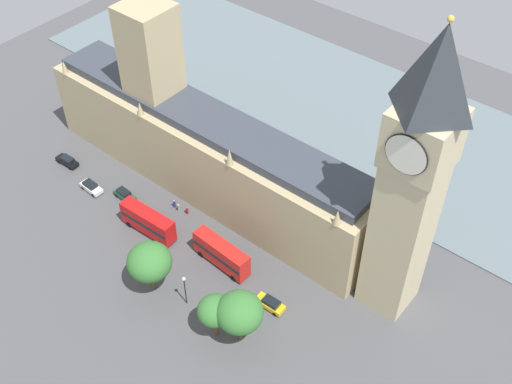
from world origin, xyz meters
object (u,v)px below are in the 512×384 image
object	(u,v)px
car_white_near_tower	(91,187)
pedestrian_kerbside	(174,204)
car_dark_green_far_end	(125,195)
plane_tree_slot_11	(149,262)
car_black_leading	(67,161)
pedestrian_opposite_hall	(187,211)
parliament_building	(201,144)
plane_tree_by_river_gate	(240,312)
clock_tower	(413,179)
double_decker_bus_midblock	(148,221)
plane_tree_slot_10	(215,311)
street_lamp_slot_12	(185,286)
car_yellow_cab_trailing	(270,304)
pedestrian_under_trees	(179,208)
double_decker_bus_corner	(222,253)

from	to	relation	value
car_white_near_tower	pedestrian_kerbside	xyz separation A→B (m)	(-6.54, 14.61, -0.15)
car_dark_green_far_end	plane_tree_slot_11	distance (m)	22.06
car_black_leading	pedestrian_opposite_hall	size ratio (longest dim) A/B	3.06
parliament_building	plane_tree_by_river_gate	distance (m)	34.43
plane_tree_by_river_gate	pedestrian_opposite_hall	bearing A→B (deg)	-119.86
clock_tower	car_white_near_tower	xyz separation A→B (m)	(13.41, -53.64, -23.81)
double_decker_bus_midblock	pedestrian_kerbside	world-z (taller)	double_decker_bus_midblock
clock_tower	plane_tree_slot_10	xyz separation A→B (m)	(21.83, -15.73, -18.95)
plane_tree_slot_10	car_black_leading	bearing A→B (deg)	-102.33
pedestrian_opposite_hall	street_lamp_slot_12	distance (m)	19.51
plane_tree_slot_10	street_lamp_slot_12	world-z (taller)	plane_tree_slot_10
plane_tree_slot_11	car_dark_green_far_end	bearing A→B (deg)	-120.29
car_white_near_tower	plane_tree_slot_10	size ratio (longest dim) A/B	0.58
car_white_near_tower	street_lamp_slot_12	distance (m)	31.65
plane_tree_slot_11	car_white_near_tower	bearing A→B (deg)	-108.66
double_decker_bus_midblock	plane_tree_slot_10	size ratio (longest dim) A/B	1.33
car_black_leading	plane_tree_slot_11	distance (m)	35.65
car_yellow_cab_trailing	pedestrian_under_trees	size ratio (longest dim) A/B	3.09
car_yellow_cab_trailing	plane_tree_slot_10	bearing A→B (deg)	158.22
double_decker_bus_corner	plane_tree_by_river_gate	world-z (taller)	plane_tree_by_river_gate
double_decker_bus_midblock	street_lamp_slot_12	xyz separation A→B (m)	(6.70, 15.08, 1.69)
street_lamp_slot_12	pedestrian_opposite_hall	bearing A→B (deg)	-136.62
parliament_building	double_decker_bus_midblock	world-z (taller)	parliament_building
pedestrian_kerbside	plane_tree_by_river_gate	distance (m)	30.29
plane_tree_slot_11	street_lamp_slot_12	xyz separation A→B (m)	(-1.16, 5.96, -2.00)
double_decker_bus_corner	pedestrian_opposite_hall	distance (m)	13.30
car_black_leading	street_lamp_slot_12	distance (m)	40.84
pedestrian_kerbside	pedestrian_opposite_hall	bearing A→B (deg)	-41.72
pedestrian_under_trees	street_lamp_slot_12	xyz separation A→B (m)	(13.53, 14.84, 3.63)
double_decker_bus_corner	plane_tree_slot_10	world-z (taller)	plane_tree_slot_10
car_white_near_tower	double_decker_bus_midblock	size ratio (longest dim) A/B	0.44
car_dark_green_far_end	car_yellow_cab_trailing	xyz separation A→B (m)	(2.12, 34.86, 0.00)
clock_tower	double_decker_bus_corner	xyz separation A→B (m)	(11.38, -23.88, -22.06)
car_dark_green_far_end	double_decker_bus_corner	bearing A→B (deg)	92.13
clock_tower	street_lamp_slot_12	xyz separation A→B (m)	(20.59, -23.01, -20.37)
pedestrian_kerbside	pedestrian_opposite_hall	world-z (taller)	pedestrian_kerbside
double_decker_bus_midblock	car_black_leading	bearing A→B (deg)	82.28
parliament_building	double_decker_bus_midblock	xyz separation A→B (m)	(14.98, 1.29, -6.44)
double_decker_bus_midblock	double_decker_bus_corner	bearing A→B (deg)	-82.26
pedestrian_opposite_hall	street_lamp_slot_12	world-z (taller)	street_lamp_slot_12
car_black_leading	double_decker_bus_corner	distance (m)	38.85
pedestrian_kerbside	street_lamp_slot_12	distance (m)	21.39
car_black_leading	plane_tree_slot_10	bearing A→B (deg)	-105.09
car_dark_green_far_end	double_decker_bus_corner	distance (m)	23.61
car_yellow_cab_trailing	plane_tree_slot_10	distance (m)	10.49
parliament_building	car_white_near_tower	world-z (taller)	parliament_building
double_decker_bus_corner	car_white_near_tower	bearing A→B (deg)	97.18
double_decker_bus_corner	pedestrian_opposite_hall	bearing A→B (deg)	72.26
car_dark_green_far_end	double_decker_bus_midblock	distance (m)	9.94
car_white_near_tower	pedestrian_opposite_hall	size ratio (longest dim) A/B	2.98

